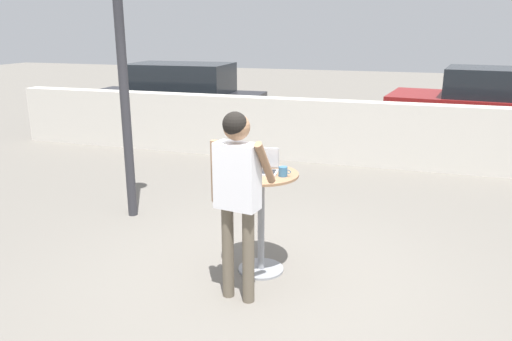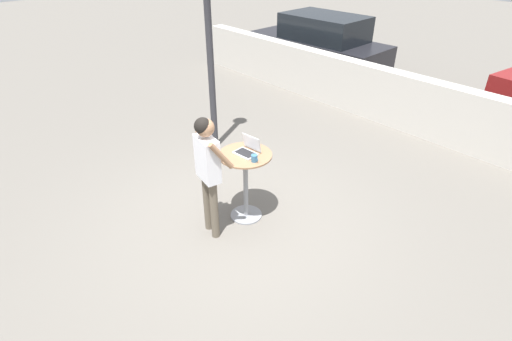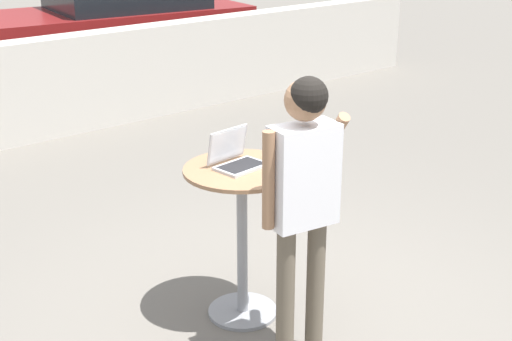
% 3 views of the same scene
% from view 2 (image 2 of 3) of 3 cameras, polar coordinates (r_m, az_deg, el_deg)
% --- Properties ---
extents(ground_plane, '(50.00, 50.00, 0.00)m').
position_cam_2_polar(ground_plane, '(5.89, -2.36, -7.62)').
color(ground_plane, slate).
extents(pavement_kerb, '(13.54, 0.35, 1.16)m').
position_cam_2_polar(pavement_kerb, '(8.96, 21.84, 8.66)').
color(pavement_kerb, beige).
rests_on(pavement_kerb, ground_plane).
extents(cafe_table, '(0.74, 0.74, 1.06)m').
position_cam_2_polar(cafe_table, '(5.64, -1.50, -0.77)').
color(cafe_table, gray).
rests_on(cafe_table, ground_plane).
extents(laptop, '(0.34, 0.29, 0.24)m').
position_cam_2_polar(laptop, '(5.47, -1.18, 3.04)').
color(laptop, '#B7BABF').
rests_on(laptop, cafe_table).
extents(coffee_mug, '(0.12, 0.09, 0.09)m').
position_cam_2_polar(coffee_mug, '(5.26, -0.24, 1.76)').
color(coffee_mug, '#336084').
rests_on(coffee_mug, cafe_table).
extents(standing_person, '(0.56, 0.35, 1.76)m').
position_cam_2_polar(standing_person, '(5.14, -6.94, 1.08)').
color(standing_person, brown).
rests_on(standing_person, ground_plane).
extents(parked_car_near_street, '(4.30, 1.96, 1.61)m').
position_cam_2_polar(parked_car_near_street, '(12.47, 9.00, 17.59)').
color(parked_car_near_street, black).
rests_on(parked_car_near_street, ground_plane).
extents(street_lamp, '(0.32, 0.32, 3.81)m').
position_cam_2_polar(street_lamp, '(7.17, -6.93, 21.48)').
color(street_lamp, '#2D2D33').
rests_on(street_lamp, ground_plane).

